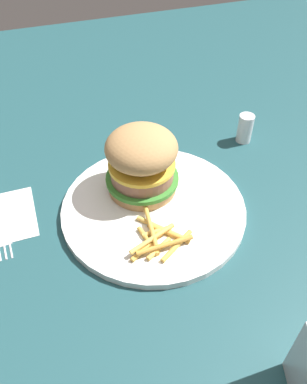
{
  "coord_description": "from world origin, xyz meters",
  "views": [
    {
      "loc": [
        -0.39,
        0.16,
        0.46
      ],
      "look_at": [
        0.01,
        0.02,
        0.04
      ],
      "focal_mm": 37.16,
      "sensor_mm": 36.0,
      "label": 1
    }
  ],
  "objects_px": {
    "plate": "(154,208)",
    "sandwich": "(142,161)",
    "fries_pile": "(159,238)",
    "salt_shaker": "(245,128)"
  },
  "relations": [
    {
      "from": "sandwich",
      "to": "fries_pile",
      "type": "distance_m",
      "value": 0.12
    },
    {
      "from": "fries_pile",
      "to": "salt_shaker",
      "type": "distance_m",
      "value": 0.3
    },
    {
      "from": "sandwich",
      "to": "salt_shaker",
      "type": "height_order",
      "value": "sandwich"
    },
    {
      "from": "plate",
      "to": "sandwich",
      "type": "bearing_deg",
      "value": 4.99
    },
    {
      "from": "salt_shaker",
      "to": "plate",
      "type": "bearing_deg",
      "value": 118.85
    },
    {
      "from": "plate",
      "to": "fries_pile",
      "type": "distance_m",
      "value": 0.07
    },
    {
      "from": "sandwich",
      "to": "salt_shaker",
      "type": "bearing_deg",
      "value": -71.39
    },
    {
      "from": "plate",
      "to": "sandwich",
      "type": "relative_size",
      "value": 2.46
    },
    {
      "from": "plate",
      "to": "sandwich",
      "type": "xyz_separation_m",
      "value": [
        0.05,
        0.0,
        0.06
      ]
    },
    {
      "from": "fries_pile",
      "to": "salt_shaker",
      "type": "relative_size",
      "value": 1.83
    }
  ]
}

